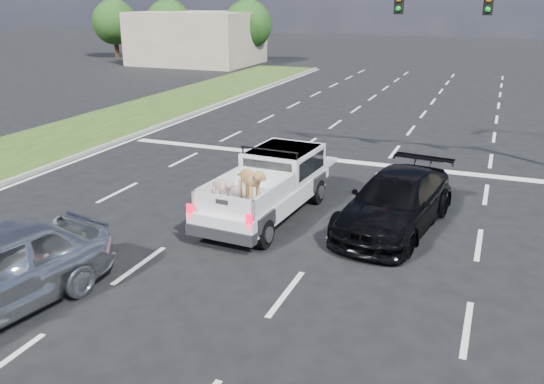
% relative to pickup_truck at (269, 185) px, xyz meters
% --- Properties ---
extents(ground, '(160.00, 160.00, 0.00)m').
position_rel_pickup_truck_xyz_m(ground, '(0.23, -3.95, -0.87)').
color(ground, black).
rests_on(ground, ground).
extents(road_markings, '(17.75, 60.00, 0.01)m').
position_rel_pickup_truck_xyz_m(road_markings, '(0.23, 2.61, -0.86)').
color(road_markings, silver).
rests_on(road_markings, ground).
extents(grass_median_left, '(5.00, 60.00, 0.10)m').
position_rel_pickup_truck_xyz_m(grass_median_left, '(-11.27, 2.05, -0.82)').
color(grass_median_left, '#263F13').
rests_on(grass_median_left, ground).
extents(curb_left, '(0.15, 60.00, 0.14)m').
position_rel_pickup_truck_xyz_m(curb_left, '(-8.82, 2.05, -0.80)').
color(curb_left, gray).
rests_on(curb_left, ground).
extents(building_left, '(10.00, 8.00, 4.40)m').
position_rel_pickup_truck_xyz_m(building_left, '(-19.77, 32.05, 1.33)').
color(building_left, tan).
rests_on(building_left, ground).
extents(tree_far_a, '(4.20, 4.20, 5.40)m').
position_rel_pickup_truck_xyz_m(tree_far_a, '(-29.77, 34.05, 2.42)').
color(tree_far_a, '#332114').
rests_on(tree_far_a, ground).
extents(tree_far_b, '(4.20, 4.20, 5.40)m').
position_rel_pickup_truck_xyz_m(tree_far_b, '(-23.77, 34.05, 2.42)').
color(tree_far_b, '#332114').
rests_on(tree_far_b, ground).
extents(tree_far_c, '(4.20, 4.20, 5.40)m').
position_rel_pickup_truck_xyz_m(tree_far_c, '(-15.77, 34.05, 2.42)').
color(tree_far_c, '#332114').
rests_on(tree_far_c, ground).
extents(pickup_truck, '(2.15, 5.10, 1.87)m').
position_rel_pickup_truck_xyz_m(pickup_truck, '(0.00, 0.00, 0.00)').
color(pickup_truck, black).
rests_on(pickup_truck, ground).
extents(black_coupe, '(2.75, 5.20, 1.44)m').
position_rel_pickup_truck_xyz_m(black_coupe, '(3.37, 0.32, -0.15)').
color(black_coupe, black).
rests_on(black_coupe, ground).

